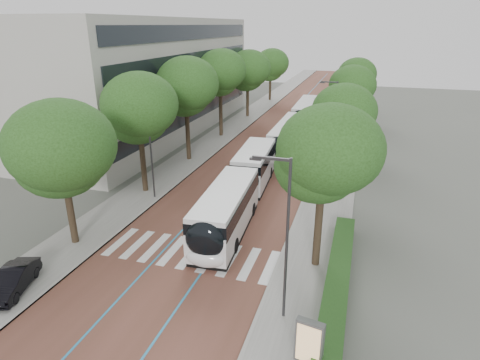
% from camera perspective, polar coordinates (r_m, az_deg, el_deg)
% --- Properties ---
extents(ground, '(160.00, 160.00, 0.00)m').
position_cam_1_polar(ground, '(24.70, -8.34, -11.43)').
color(ground, '#51544C').
rests_on(ground, ground).
extents(road, '(11.00, 140.00, 0.02)m').
position_cam_1_polar(road, '(60.81, 7.94, 8.47)').
color(road, brown).
rests_on(road, ground).
extents(sidewalk_left, '(4.00, 140.00, 0.12)m').
position_cam_1_polar(sidewalk_left, '(62.41, 1.06, 9.05)').
color(sidewalk_left, gray).
rests_on(sidewalk_left, ground).
extents(sidewalk_right, '(4.00, 140.00, 0.12)m').
position_cam_1_polar(sidewalk_right, '(60.10, 15.07, 7.85)').
color(sidewalk_right, gray).
rests_on(sidewalk_right, ground).
extents(kerb_left, '(0.20, 140.00, 0.14)m').
position_cam_1_polar(kerb_left, '(61.92, 2.77, 8.93)').
color(kerb_left, gray).
rests_on(kerb_left, ground).
extents(kerb_right, '(0.20, 140.00, 0.14)m').
position_cam_1_polar(kerb_right, '(60.19, 13.25, 8.03)').
color(kerb_right, gray).
rests_on(kerb_right, ground).
extents(zebra_crossing, '(10.55, 3.60, 0.01)m').
position_cam_1_polar(zebra_crossing, '(25.38, -6.96, -10.32)').
color(zebra_crossing, silver).
rests_on(zebra_crossing, ground).
extents(lane_line_left, '(0.12, 126.00, 0.01)m').
position_cam_1_polar(lane_line_left, '(61.08, 6.45, 8.61)').
color(lane_line_left, teal).
rests_on(lane_line_left, road).
extents(lane_line_right, '(0.12, 126.00, 0.01)m').
position_cam_1_polar(lane_line_right, '(60.58, 9.45, 8.36)').
color(lane_line_right, teal).
rests_on(lane_line_right, road).
extents(office_building, '(18.11, 40.00, 14.00)m').
position_cam_1_polar(office_building, '(55.19, -14.98, 14.06)').
color(office_building, '#9B988F').
rests_on(office_building, ground).
extents(hedge, '(1.20, 14.00, 0.80)m').
position_cam_1_polar(hedge, '(22.54, 13.70, -13.82)').
color(hedge, '#1C4016').
rests_on(hedge, sidewalk_right).
extents(streetlight_near, '(1.82, 0.20, 8.00)m').
position_cam_1_polar(streetlight_near, '(17.95, 6.20, -6.88)').
color(streetlight_near, '#333235').
rests_on(streetlight_near, sidewalk_right).
extents(streetlight_far, '(1.82, 0.20, 8.00)m').
position_cam_1_polar(streetlight_far, '(41.56, 13.11, 9.00)').
color(streetlight_far, '#333235').
rests_on(streetlight_far, sidewalk_right).
extents(lamp_post_left, '(0.14, 0.14, 8.00)m').
position_cam_1_polar(lamp_post_left, '(32.12, -12.57, 4.23)').
color(lamp_post_left, '#333235').
rests_on(lamp_post_left, sidewalk_left).
extents(trees_left, '(6.37, 61.22, 10.07)m').
position_cam_1_polar(trees_left, '(46.92, -4.25, 13.19)').
color(trees_left, black).
rests_on(trees_left, ground).
extents(trees_right, '(5.61, 47.60, 9.00)m').
position_cam_1_polar(trees_right, '(41.33, 14.81, 10.84)').
color(trees_right, black).
rests_on(trees_right, ground).
extents(lead_bus, '(3.72, 18.52, 3.20)m').
position_cam_1_polar(lead_bus, '(30.13, -0.05, -1.43)').
color(lead_bus, black).
rests_on(lead_bus, ground).
extents(bus_queued_0, '(2.60, 12.41, 3.20)m').
position_cam_1_polar(bus_queued_0, '(44.58, 6.86, 5.98)').
color(bus_queued_0, silver).
rests_on(bus_queued_0, ground).
extents(bus_queued_1, '(2.77, 12.45, 3.20)m').
position_cam_1_polar(bus_queued_1, '(57.62, 9.31, 9.34)').
color(bus_queued_1, silver).
rests_on(bus_queued_1, ground).
extents(ad_panel, '(1.18, 0.52, 2.37)m').
position_cam_1_polar(ad_panel, '(17.45, 9.79, -22.06)').
color(ad_panel, '#59595B').
rests_on(ad_panel, sidewalk_right).
extents(parked_car, '(2.45, 4.01, 1.25)m').
position_cam_1_polar(parked_car, '(24.68, -29.55, -12.30)').
color(parked_car, black).
rests_on(parked_car, sidewalk_left).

